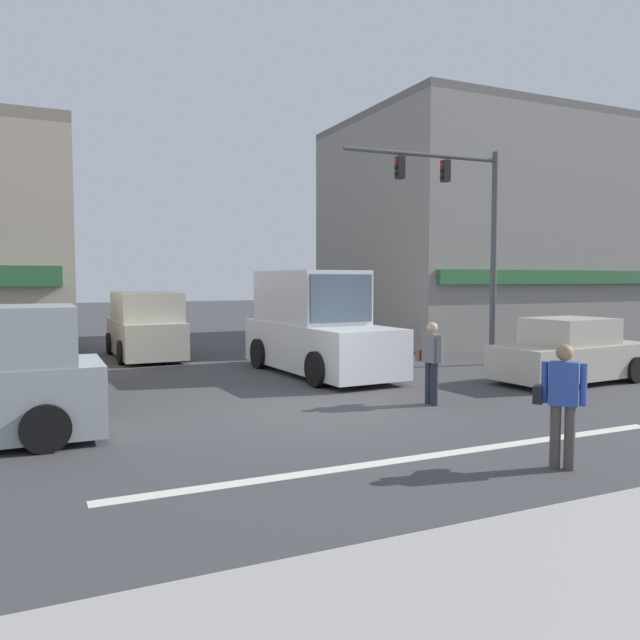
{
  "coord_description": "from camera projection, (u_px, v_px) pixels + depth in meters",
  "views": [
    {
      "loc": [
        -4.99,
        -10.79,
        2.53
      ],
      "look_at": [
        0.91,
        2.0,
        1.6
      ],
      "focal_mm": 35.0,
      "sensor_mm": 36.0,
      "label": 1
    }
  ],
  "objects": [
    {
      "name": "ground_plane",
      "position": [
        320.0,
        410.0,
        12.03
      ],
      "size": [
        120.0,
        120.0,
        0.0
      ],
      "primitive_type": "plane",
      "color": "#3D3D3F"
    },
    {
      "name": "lane_marking_stripe",
      "position": [
        424.0,
        457.0,
        8.86
      ],
      "size": [
        9.0,
        0.24,
        0.01
      ],
      "primitive_type": "cube",
      "color": "silver",
      "rests_on": "ground"
    },
    {
      "name": "building_right_corner",
      "position": [
        491.0,
        233.0,
        27.23
      ],
      "size": [
        12.72,
        9.24,
        9.08
      ],
      "color": "gray",
      "rests_on": "ground"
    },
    {
      "name": "traffic_light_mast",
      "position": [
        466.0,
        221.0,
        17.8
      ],
      "size": [
        4.88,
        0.44,
        6.2
      ],
      "color": "#47474C",
      "rests_on": "ground"
    },
    {
      "name": "box_truck_crossing_leftbound",
      "position": [
        316.0,
        327.0,
        16.71
      ],
      "size": [
        2.49,
        5.71,
        2.75
      ],
      "color": "silver",
      "rests_on": "ground"
    },
    {
      "name": "sedan_waiting_far",
      "position": [
        571.0,
        353.0,
        15.24
      ],
      "size": [
        4.22,
        2.11,
        1.58
      ],
      "color": "#B7B29E",
      "rests_on": "ground"
    },
    {
      "name": "van_crossing_rightbound",
      "position": [
        145.0,
        327.0,
        19.97
      ],
      "size": [
        2.06,
        4.61,
        2.11
      ],
      "color": "#B7B29E",
      "rests_on": "ground"
    },
    {
      "name": "pedestrian_foreground_with_bag",
      "position": [
        561.0,
        398.0,
        8.26
      ],
      "size": [
        0.51,
        0.64,
        1.67
      ],
      "color": "#4C4742",
      "rests_on": "ground"
    },
    {
      "name": "pedestrian_mid_crossing",
      "position": [
        431.0,
        358.0,
        12.5
      ],
      "size": [
        0.29,
        0.68,
        1.67
      ],
      "color": "#232838",
      "rests_on": "ground"
    }
  ]
}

